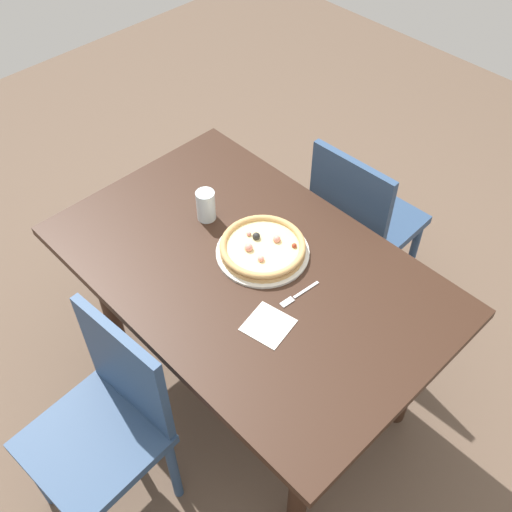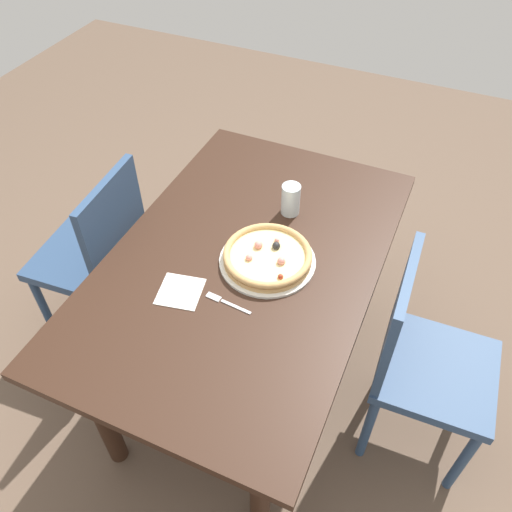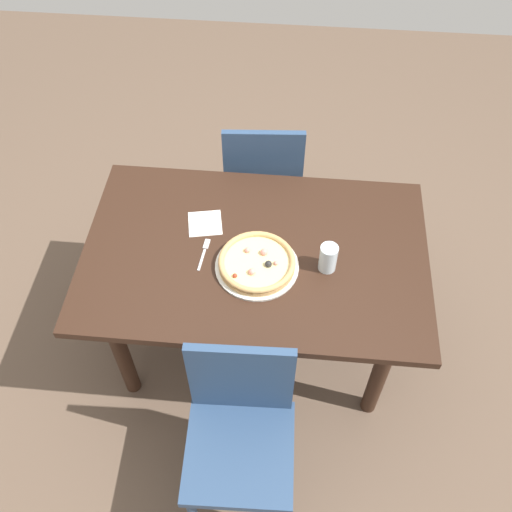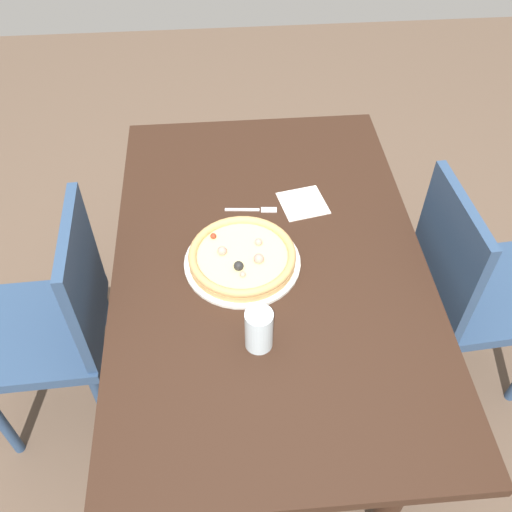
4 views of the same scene
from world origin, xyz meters
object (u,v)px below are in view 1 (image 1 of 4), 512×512
object	(u,v)px
chair_near	(360,221)
napkin	(268,325)
dining_table	(249,285)
chair_far	(106,423)
drinking_glass	(206,205)
pizza	(263,247)
fork	(297,296)
plate	(263,252)

from	to	relation	value
chair_near	napkin	size ratio (longest dim) A/B	6.35
dining_table	chair_far	bearing A→B (deg)	91.73
dining_table	drinking_glass	size ratio (longest dim) A/B	11.40
pizza	fork	bearing A→B (deg)	165.67
chair_far	plate	size ratio (longest dim) A/B	2.64
chair_near	drinking_glass	size ratio (longest dim) A/B	7.16
chair_far	fork	size ratio (longest dim) A/B	5.37
fork	napkin	xyz separation A→B (m)	(-0.02, 0.15, -0.00)
napkin	fork	bearing A→B (deg)	-82.96
chair_near	fork	size ratio (longest dim) A/B	5.37
dining_table	napkin	xyz separation A→B (m)	(-0.23, 0.13, 0.10)
chair_far	napkin	size ratio (longest dim) A/B	6.35
dining_table	fork	xyz separation A→B (m)	(-0.21, -0.02, 0.10)
pizza	drinking_glass	world-z (taller)	drinking_glass
dining_table	napkin	distance (m)	0.28
pizza	fork	world-z (taller)	pizza
dining_table	plate	xyz separation A→B (m)	(0.01, -0.08, 0.11)
pizza	plate	bearing A→B (deg)	162.29
chair_near	napkin	xyz separation A→B (m)	(-0.23, 0.80, 0.23)
napkin	pizza	bearing A→B (deg)	-41.15
chair_near	drinking_glass	bearing A→B (deg)	-117.11
dining_table	chair_near	xyz separation A→B (m)	(0.01, -0.67, -0.13)
fork	napkin	distance (m)	0.16
fork	drinking_glass	xyz separation A→B (m)	(0.50, -0.03, 0.06)
chair_near	napkin	world-z (taller)	chair_near
dining_table	fork	bearing A→B (deg)	-173.48
plate	drinking_glass	bearing A→B (deg)	4.85
plate	drinking_glass	world-z (taller)	drinking_glass
dining_table	plate	distance (m)	0.13
plate	pizza	size ratio (longest dim) A/B	1.09
dining_table	chair_far	xyz separation A→B (m)	(-0.02, 0.67, -0.13)
pizza	fork	distance (m)	0.23
chair_far	pizza	size ratio (longest dim) A/B	2.88
chair_far	fork	world-z (taller)	chair_far
dining_table	chair_near	distance (m)	0.68
pizza	chair_near	bearing A→B (deg)	-90.73
plate	napkin	bearing A→B (deg)	138.84
chair_far	drinking_glass	distance (m)	0.84
fork	dining_table	bearing A→B (deg)	-78.13
chair_far	chair_near	bearing A→B (deg)	-92.99
pizza	dining_table	bearing A→B (deg)	100.33
napkin	drinking_glass	bearing A→B (deg)	-19.78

